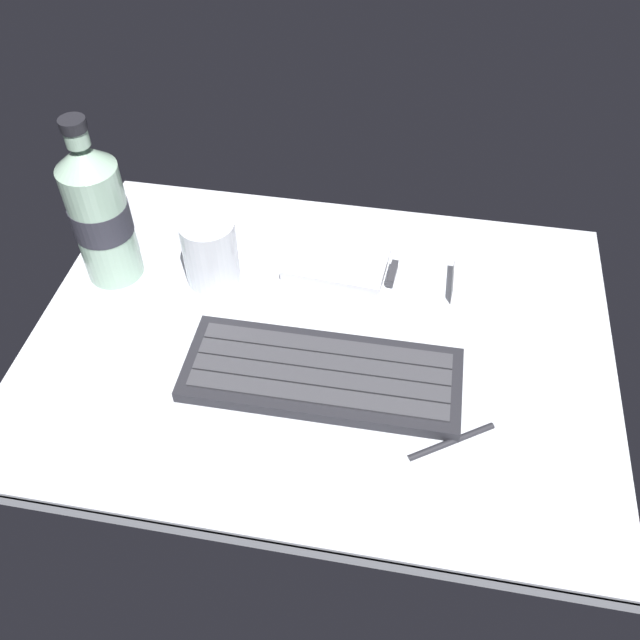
% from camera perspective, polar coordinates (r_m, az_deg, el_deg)
% --- Properties ---
extents(ground_plane, '(0.64, 0.48, 0.03)m').
position_cam_1_polar(ground_plane, '(0.76, -0.03, -2.14)').
color(ground_plane, silver).
extents(keyboard, '(0.29, 0.11, 0.02)m').
position_cam_1_polar(keyboard, '(0.72, 0.16, -4.55)').
color(keyboard, '#232328').
rests_on(keyboard, ground_plane).
extents(handheld_device, '(0.13, 0.09, 0.02)m').
position_cam_1_polar(handheld_device, '(0.83, 1.82, 4.65)').
color(handheld_device, silver).
rests_on(handheld_device, ground_plane).
extents(juice_cup, '(0.06, 0.06, 0.09)m').
position_cam_1_polar(juice_cup, '(0.81, -9.11, 5.46)').
color(juice_cup, silver).
rests_on(juice_cup, ground_plane).
extents(water_bottle, '(0.07, 0.07, 0.21)m').
position_cam_1_polar(water_bottle, '(0.81, -17.94, 8.51)').
color(water_bottle, '#9EC1A8').
rests_on(water_bottle, ground_plane).
extents(charger_block, '(0.07, 0.06, 0.02)m').
position_cam_1_polar(charger_block, '(0.82, 13.43, 2.91)').
color(charger_block, white).
rests_on(charger_block, ground_plane).
extents(stylus_pen, '(0.08, 0.06, 0.01)m').
position_cam_1_polar(stylus_pen, '(0.69, 10.95, -9.80)').
color(stylus_pen, '#26262B').
rests_on(stylus_pen, ground_plane).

